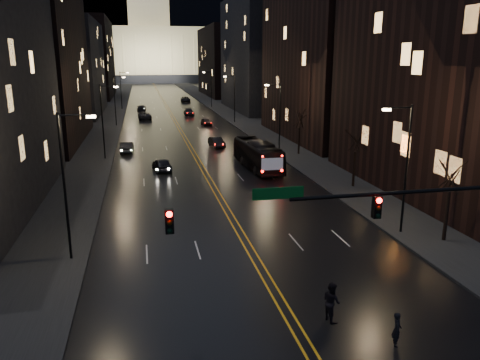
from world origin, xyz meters
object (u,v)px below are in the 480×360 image
oncoming_car_b (127,147)px  pedestrian_b (332,301)px  bus (258,155)px  receding_car_a (217,142)px  traffic_signal (425,214)px  pedestrian_a (397,329)px  oncoming_car_a (162,164)px

oncoming_car_b → pedestrian_b: pedestrian_b is taller
oncoming_car_b → bus: bearing=141.7°
oncoming_car_b → receding_car_a: bearing=-170.3°
traffic_signal → pedestrian_a: (-2.14, -2.00, -4.33)m
bus → pedestrian_b: bearing=-101.6°
oncoming_car_b → pedestrian_a: size_ratio=2.86×
traffic_signal → oncoming_car_b: size_ratio=3.89×
bus → receding_car_a: (-2.42, 13.95, -0.85)m
pedestrian_a → oncoming_car_b: bearing=34.8°
receding_car_a → oncoming_car_a: bearing=-129.8°
bus → pedestrian_b: size_ratio=5.73×
oncoming_car_b → receding_car_a: oncoming_car_b is taller
pedestrian_a → pedestrian_b: size_ratio=0.81×
traffic_signal → oncoming_car_a: bearing=107.7°
oncoming_car_b → pedestrian_a: bearing=106.8°
receding_car_a → pedestrian_b: size_ratio=2.15×
bus → pedestrian_a: bearing=-97.8°
pedestrian_a → oncoming_car_a: bearing=33.3°
oncoming_car_b → traffic_signal: bearing=110.0°
oncoming_car_a → pedestrian_a: bearing=96.8°
bus → receding_car_a: bearing=95.9°
oncoming_car_b → pedestrian_b: 44.74m
receding_car_a → pedestrian_a: 47.66m
bus → traffic_signal: bearing=-94.2°
oncoming_car_b → oncoming_car_a: bearing=111.1°
oncoming_car_a → oncoming_car_b: size_ratio=0.98×
receding_car_a → traffic_signal: bearing=-95.1°
traffic_signal → bus: (0.13, 31.71, -3.56)m
pedestrian_b → pedestrian_a: bearing=-153.0°
oncoming_car_b → pedestrian_a: (12.27, -45.98, 0.04)m
traffic_signal → pedestrian_b: size_ratio=8.97×
oncoming_car_b → receding_car_a: (12.12, 1.68, -0.05)m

